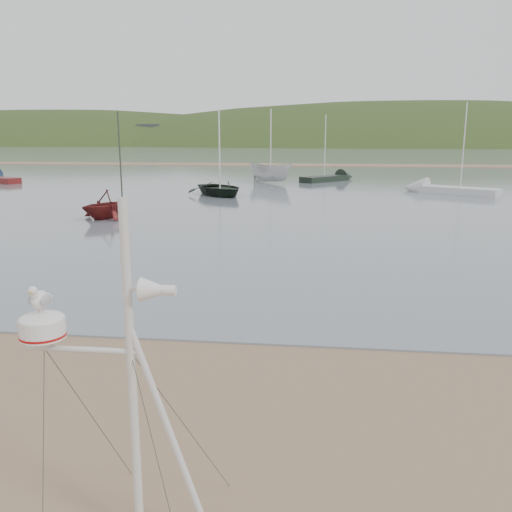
# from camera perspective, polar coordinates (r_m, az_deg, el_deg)

# --- Properties ---
(ground) EXTENTS (560.00, 560.00, 0.00)m
(ground) POSITION_cam_1_polar(r_m,az_deg,el_deg) (8.08, -15.35, -19.13)
(ground) COLOR #7D5F48
(ground) RESTS_ON ground
(water) EXTENTS (560.00, 256.00, 0.04)m
(water) POSITION_cam_1_polar(r_m,az_deg,el_deg) (138.40, 5.87, 10.87)
(water) COLOR slate
(water) RESTS_ON ground
(sandbar) EXTENTS (560.00, 7.00, 0.07)m
(sandbar) POSITION_cam_1_polar(r_m,az_deg,el_deg) (76.47, 4.88, 9.53)
(sandbar) COLOR #7D5F48
(sandbar) RESTS_ON water
(hill_ridge) EXTENTS (620.00, 180.00, 80.00)m
(hill_ridge) POSITION_cam_1_polar(r_m,az_deg,el_deg) (243.00, 10.67, 6.81)
(hill_ridge) COLOR #243616
(hill_ridge) RESTS_ON ground
(far_cottages) EXTENTS (294.40, 6.30, 8.00)m
(far_cottages) POSITION_cam_1_polar(r_m,az_deg,el_deg) (202.31, 7.15, 12.51)
(far_cottages) COLOR white
(far_cottages) RESTS_ON ground
(mast_rig) EXTENTS (1.96, 2.09, 4.41)m
(mast_rig) POSITION_cam_1_polar(r_m,az_deg,el_deg) (6.04, -13.21, -18.93)
(mast_rig) COLOR silver
(mast_rig) RESTS_ON ground
(boat_dark) EXTENTS (3.36, 2.87, 4.83)m
(boat_dark) POSITION_cam_1_polar(r_m,az_deg,el_deg) (37.87, -3.85, 10.00)
(boat_dark) COLOR black
(boat_dark) RESTS_ON water
(boat_red) EXTENTS (2.81, 2.39, 2.79)m
(boat_red) POSITION_cam_1_polar(r_m,az_deg,el_deg) (28.28, -15.73, 6.59)
(boat_red) COLOR #5D1615
(boat_red) RESTS_ON water
(boat_white) EXTENTS (2.51, 2.50, 4.70)m
(boat_white) POSITION_cam_1_polar(r_m,az_deg,el_deg) (47.90, 1.55, 10.50)
(boat_white) COLOR silver
(boat_white) RESTS_ON water
(sailboat_white_near) EXTENTS (6.81, 5.17, 6.94)m
(sailboat_white_near) POSITION_cam_1_polar(r_m,az_deg,el_deg) (42.00, 18.30, 6.71)
(sailboat_white_near) COLOR silver
(sailboat_white_near) RESTS_ON ground
(sailboat_dark_mid) EXTENTS (5.49, 5.84, 6.43)m
(sailboat_dark_mid) POSITION_cam_1_polar(r_m,az_deg,el_deg) (51.12, 8.43, 8.16)
(sailboat_dark_mid) COLOR black
(sailboat_dark_mid) RESTS_ON ground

